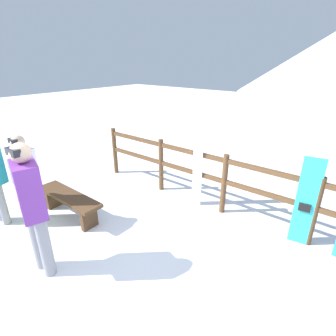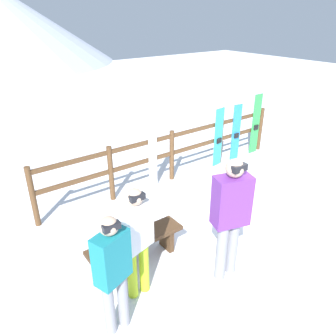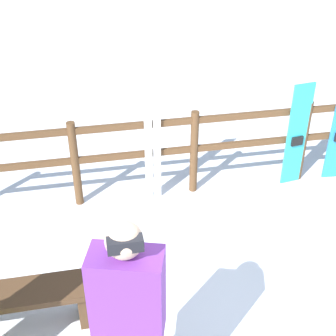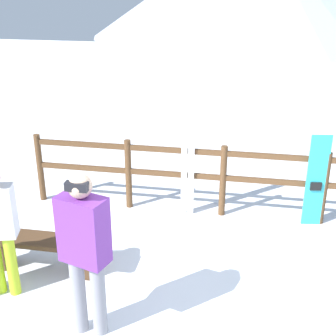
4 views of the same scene
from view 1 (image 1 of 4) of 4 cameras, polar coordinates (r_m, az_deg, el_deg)
ground_plane at (r=3.69m, az=-4.71°, el=-22.73°), size 40.00×40.00×0.00m
fence at (r=4.72m, az=12.21°, el=-2.27°), size 5.95×0.10×1.12m
bench at (r=4.94m, az=-20.71°, el=-6.57°), size 1.46×0.36×0.44m
person_purple at (r=3.56m, az=-27.54°, el=-6.71°), size 0.52×0.39×1.78m
person_white at (r=4.74m, az=-28.64°, el=-1.40°), size 0.44×0.31×1.57m
ski_pair_white at (r=4.82m, az=6.54°, el=1.49°), size 0.20×0.02×1.79m
snowboard_cyan at (r=4.32m, az=27.81°, el=-6.76°), size 0.29×0.09×1.39m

